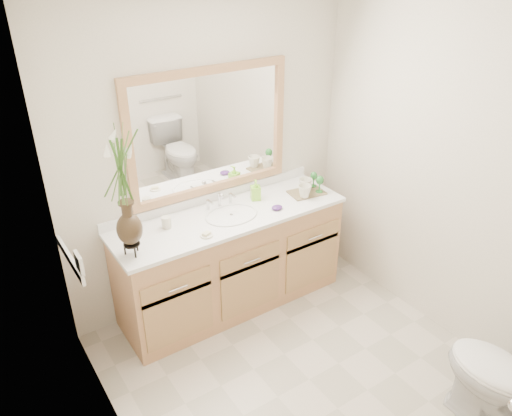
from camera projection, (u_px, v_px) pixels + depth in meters
floor at (309, 379)px, 3.42m from camera, size 2.60×2.60×0.00m
ceiling at (336, 4)px, 2.29m from camera, size 2.40×2.60×0.02m
wall_back at (210, 157)px, 3.81m from camera, size 2.40×0.02×2.40m
wall_left at (117, 303)px, 2.27m from camera, size 0.02×2.60×2.40m
wall_right at (453, 180)px, 3.44m from camera, size 0.02×2.60×2.40m
vanity at (231, 261)px, 3.98m from camera, size 1.80×0.55×0.80m
counter at (230, 216)px, 3.78m from camera, size 1.84×0.57×0.03m
sink at (231, 221)px, 3.79m from camera, size 0.38×0.34×0.23m
mirror at (210, 132)px, 3.70m from camera, size 1.32×0.04×0.97m
switch_plate at (79, 263)px, 2.94m from camera, size 0.02×0.12×0.12m
toilet at (505, 384)px, 2.91m from camera, size 0.42×0.75×0.74m
flower_vase at (123, 179)px, 3.03m from camera, size 0.20×0.20×0.81m
tumbler at (166, 222)px, 3.58m from camera, size 0.07×0.07×0.09m
soap_dish at (206, 235)px, 3.49m from camera, size 0.09×0.09×0.03m
soap_bottle at (256, 191)px, 3.96m from camera, size 0.09×0.09×0.15m
purple_dish at (277, 208)px, 3.84m from camera, size 0.10×0.09×0.03m
tray at (307, 193)px, 4.08m from camera, size 0.31×0.22×0.01m
mug_left at (305, 191)px, 3.98m from camera, size 0.12×0.11×0.11m
mug_right at (306, 184)px, 4.08m from camera, size 0.13×0.13×0.11m
goblet_front at (320, 181)px, 4.04m from camera, size 0.06×0.06×0.14m
goblet_back at (314, 177)px, 4.13m from camera, size 0.06×0.06×0.13m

